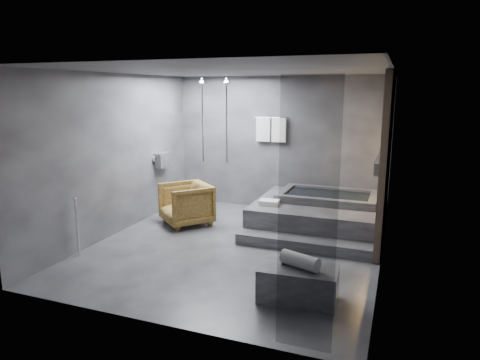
% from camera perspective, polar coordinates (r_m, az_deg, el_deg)
% --- Properties ---
extents(room, '(5.00, 5.04, 2.82)m').
position_cam_1_polar(room, '(6.77, 3.32, 5.25)').
color(room, '#2A2A2C').
rests_on(room, ground).
extents(tub_deck, '(2.20, 2.00, 0.50)m').
position_cam_1_polar(tub_deck, '(8.07, 10.24, -4.58)').
color(tub_deck, '#2F2F31').
rests_on(tub_deck, ground).
extents(tub_step, '(2.20, 0.36, 0.18)m').
position_cam_1_polar(tub_step, '(7.01, 8.39, -8.43)').
color(tub_step, '#2F2F31').
rests_on(tub_step, ground).
extents(concrete_bench, '(0.96, 0.56, 0.42)m').
position_cam_1_polar(concrete_bench, '(5.37, 7.77, -13.59)').
color(concrete_bench, '#2D2D2F').
rests_on(concrete_bench, ground).
extents(driftwood_chair, '(1.20, 1.21, 0.79)m').
position_cam_1_polar(driftwood_chair, '(8.18, -7.20, -3.19)').
color(driftwood_chair, '#483112').
rests_on(driftwood_chair, ground).
extents(rolled_towel, '(0.52, 0.33, 0.18)m').
position_cam_1_polar(rolled_towel, '(5.27, 7.99, -10.60)').
color(rolled_towel, silver).
rests_on(rolled_towel, concrete_bench).
extents(deck_towel, '(0.35, 0.27, 0.09)m').
position_cam_1_polar(deck_towel, '(7.65, 3.91, -3.01)').
color(deck_towel, silver).
rests_on(deck_towel, tub_deck).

